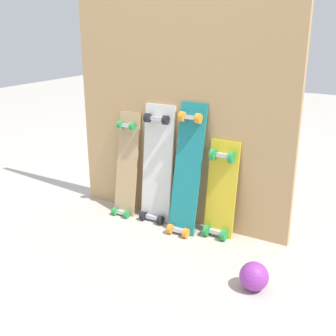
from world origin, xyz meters
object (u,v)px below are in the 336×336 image
at_px(skateboard_teal, 187,175).
at_px(skateboard_white, 157,169).
at_px(skateboard_natural, 126,169).
at_px(skateboard_yellow, 221,194).
at_px(rubber_ball, 254,276).

bearing_deg(skateboard_teal, skateboard_white, 170.03).
bearing_deg(skateboard_teal, skateboard_natural, 177.15).
bearing_deg(skateboard_teal, skateboard_yellow, 11.52).
xyz_separation_m(skateboard_yellow, rubber_ball, (0.39, -0.46, -0.20)).
distance_m(skateboard_white, skateboard_teal, 0.25).
xyz_separation_m(skateboard_teal, rubber_ball, (0.61, -0.41, -0.30)).
relative_size(skateboard_natural, skateboard_teal, 0.88).
distance_m(skateboard_teal, skateboard_yellow, 0.24).
relative_size(skateboard_white, skateboard_yellow, 1.27).
xyz_separation_m(skateboard_white, rubber_ball, (0.85, -0.46, -0.28)).
bearing_deg(skateboard_white, skateboard_teal, -9.97).
relative_size(skateboard_white, rubber_ball, 5.72).
height_order(skateboard_white, rubber_ball, skateboard_white).
height_order(skateboard_natural, rubber_ball, skateboard_natural).
height_order(skateboard_white, skateboard_teal, skateboard_teal).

